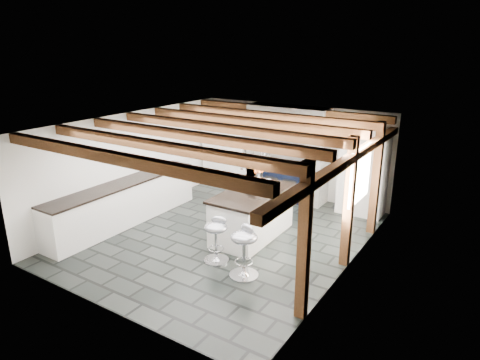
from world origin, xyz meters
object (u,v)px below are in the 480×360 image
Objects in this scene: range_cooker at (286,180)px; bar_stool_near at (245,245)px; kitchen_island at (252,213)px; bar_stool_far at (216,234)px.

range_cooker is 3.96m from bar_stool_near.
kitchen_island is at bearing -79.19° from range_cooker.
bar_stool_far is at bearing -175.76° from bar_stool_near.
range_cooker reaches higher than bar_stool_near.
bar_stool_far is (0.46, -3.61, 0.05)m from range_cooker.
range_cooker is 1.20× the size of bar_stool_far.
bar_stool_far is (0.00, -1.24, 0.03)m from kitchen_island.
kitchen_island reaches higher than bar_stool_far.
range_cooker is 2.41m from kitchen_island.
range_cooker is 0.52× the size of kitchen_island.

